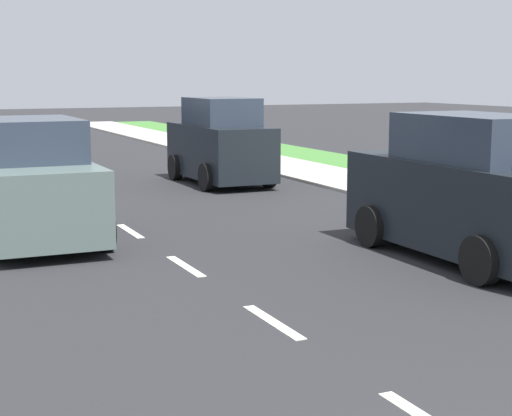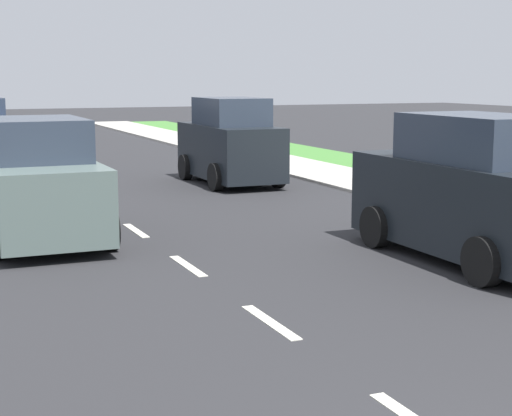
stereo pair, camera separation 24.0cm
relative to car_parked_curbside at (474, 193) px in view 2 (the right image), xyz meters
The scene contains 5 objects.
ground_plane 14.24m from the car_parked_curbside, 106.80° to the left, with size 96.00×96.00×0.00m, color #28282B.
lane_center_line 18.30m from the car_parked_curbside, 102.99° to the left, with size 0.14×46.40×0.01m.
car_parked_curbside is the anchor object (origin of this frame).
car_parked_far 9.76m from the car_parked_curbside, 90.95° to the left, with size 1.88×3.84×2.22m.
car_oncoming_lead 7.13m from the car_parked_curbside, 144.36° to the left, with size 1.99×4.13×2.07m.
Camera 2 is at (-3.62, -2.44, 2.77)m, focal length 57.03 mm.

